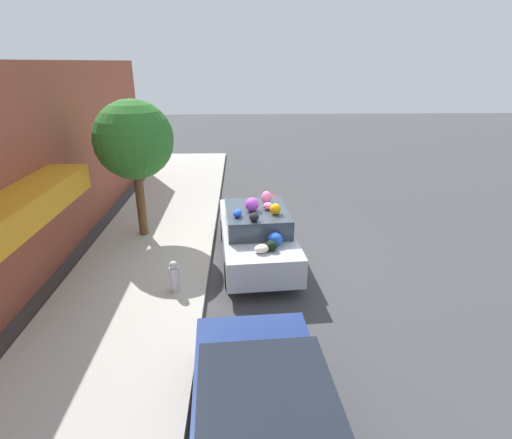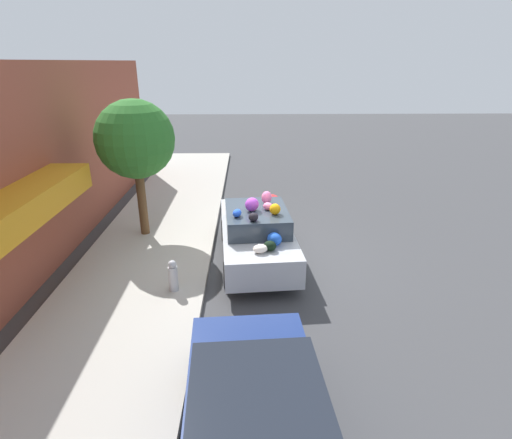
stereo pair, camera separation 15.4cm
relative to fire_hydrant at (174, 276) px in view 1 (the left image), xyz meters
name	(u,v)px [view 1 (the left image)]	position (x,y,z in m)	size (l,w,h in m)	color
ground_plane	(254,259)	(1.66, -1.74, -0.48)	(60.00, 60.00, 0.00)	#424244
sidewalk_curb	(147,259)	(1.66, 0.96, -0.41)	(24.00, 3.20, 0.14)	#B2ADA3
building_facade	(37,173)	(1.53, 3.17, 1.86)	(18.00, 1.20, 4.72)	#9E4C38
street_tree	(134,140)	(3.07, 1.33, 2.29)	(2.06, 2.06, 3.69)	brown
fire_hydrant	(174,276)	(0.00, 0.00, 0.00)	(0.20, 0.20, 0.70)	#B2B2B7
art_car	(256,233)	(1.63, -1.79, 0.26)	(4.16, 1.95, 1.73)	#B7BABF
parked_car_plain	(266,434)	(-4.05, -1.68, 0.21)	(4.23, 1.96, 1.38)	navy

